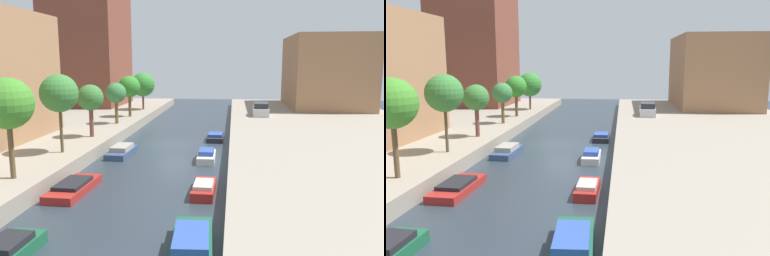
{
  "view_description": "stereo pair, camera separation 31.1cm",
  "coord_description": "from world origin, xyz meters",
  "views": [
    {
      "loc": [
        5.26,
        -33.49,
        7.38
      ],
      "look_at": [
        1.25,
        3.48,
        0.9
      ],
      "focal_mm": 36.0,
      "sensor_mm": 36.0,
      "label": 1
    },
    {
      "loc": [
        5.57,
        -33.46,
        7.38
      ],
      "look_at": [
        1.25,
        3.48,
        0.9
      ],
      "focal_mm": 36.0,
      "sensor_mm": 36.0,
      "label": 2
    }
  ],
  "objects": [
    {
      "name": "street_tree_2",
      "position": [
        -6.76,
        -2.22,
        4.29
      ],
      "size": [
        2.2,
        2.2,
        4.45
      ],
      "color": "brown",
      "rests_on": "quay_left"
    },
    {
      "name": "ground_plane",
      "position": [
        0.0,
        0.0,
        0.0
      ],
      "size": [
        84.0,
        84.0,
        0.0
      ],
      "primitive_type": "plane",
      "color": "#28333D"
    },
    {
      "name": "moored_boat_right_0",
      "position": [
        3.78,
        -19.95,
        0.43
      ],
      "size": [
        1.84,
        4.63,
        1.02
      ],
      "color": "#195638",
      "rests_on": "ground_plane"
    },
    {
      "name": "moored_boat_right_2",
      "position": [
        3.32,
        -5.46,
        0.36
      ],
      "size": [
        1.28,
        3.28,
        0.86
      ],
      "color": "beige",
      "rests_on": "ground_plane"
    },
    {
      "name": "apartment_tower_far",
      "position": [
        -16.0,
        21.82,
        12.28
      ],
      "size": [
        10.0,
        11.42,
        22.57
      ],
      "primitive_type": "cube",
      "color": "brown",
      "rests_on": "quay_left"
    },
    {
      "name": "low_block_right",
      "position": [
        18.0,
        23.16,
        5.93
      ],
      "size": [
        10.0,
        15.89,
        9.87
      ],
      "primitive_type": "cube",
      "color": "#9E704C",
      "rests_on": "quay_right"
    },
    {
      "name": "moored_boat_right_3",
      "position": [
        3.62,
        2.16,
        0.29
      ],
      "size": [
        1.51,
        3.15,
        0.69
      ],
      "color": "#232328",
      "rests_on": "ground_plane"
    },
    {
      "name": "quay_left",
      "position": [
        -15.0,
        0.0,
        0.5
      ],
      "size": [
        20.0,
        64.0,
        1.0
      ],
      "primitive_type": "cube",
      "color": "gray",
      "rests_on": "ground_plane"
    },
    {
      "name": "quay_right",
      "position": [
        15.0,
        0.0,
        0.5
      ],
      "size": [
        20.0,
        64.0,
        1.0
      ],
      "primitive_type": "cube",
      "color": "gray",
      "rests_on": "ground_plane"
    },
    {
      "name": "moored_boat_left_0",
      "position": [
        -3.07,
        -20.85,
        0.35
      ],
      "size": [
        1.6,
        3.15,
        0.81
      ],
      "color": "#195638",
      "rests_on": "ground_plane"
    },
    {
      "name": "street_tree_5",
      "position": [
        -6.76,
        16.77,
        4.3
      ],
      "size": [
        3.15,
        3.15,
        4.89
      ],
      "color": "brown",
      "rests_on": "quay_left"
    },
    {
      "name": "street_tree_4",
      "position": [
        -6.76,
        10.08,
        4.45
      ],
      "size": [
        2.48,
        2.48,
        4.73
      ],
      "color": "brown",
      "rests_on": "quay_left"
    },
    {
      "name": "street_tree_1",
      "position": [
        -6.76,
        -8.02,
        5.17
      ],
      "size": [
        2.64,
        2.64,
        5.51
      ],
      "color": "#4E452B",
      "rests_on": "quay_left"
    },
    {
      "name": "moored_boat_left_1",
      "position": [
        -3.72,
        -13.33,
        0.29
      ],
      "size": [
        1.81,
        4.51,
        0.67
      ],
      "color": "maroon",
      "rests_on": "ground_plane"
    },
    {
      "name": "street_tree_3",
      "position": [
        -6.76,
        4.91,
        4.11
      ],
      "size": [
        2.09,
        2.09,
        4.21
      ],
      "color": "brown",
      "rests_on": "quay_left"
    },
    {
      "name": "parked_car",
      "position": [
        8.51,
        12.86,
        1.64
      ],
      "size": [
        1.98,
        4.71,
        1.51
      ],
      "color": "#B7B7BC",
      "rests_on": "quay_right"
    },
    {
      "name": "street_tree_0",
      "position": [
        -6.76,
        -14.21,
        5.12
      ],
      "size": [
        2.79,
        2.79,
        5.54
      ],
      "color": "brown",
      "rests_on": "quay_left"
    },
    {
      "name": "moored_boat_right_1",
      "position": [
        3.69,
        -12.8,
        0.32
      ],
      "size": [
        1.28,
        3.23,
        0.73
      ],
      "color": "maroon",
      "rests_on": "ground_plane"
    },
    {
      "name": "moored_boat_left_2",
      "position": [
        -3.5,
        -4.42,
        0.33
      ],
      "size": [
        1.66,
        4.2,
        0.81
      ],
      "color": "#33476B",
      "rests_on": "ground_plane"
    }
  ]
}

